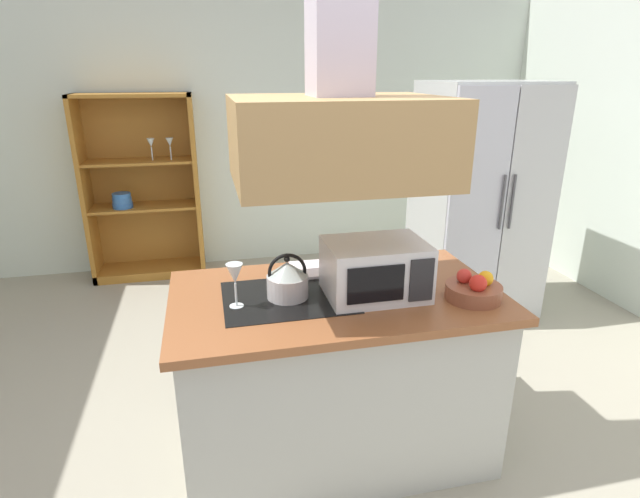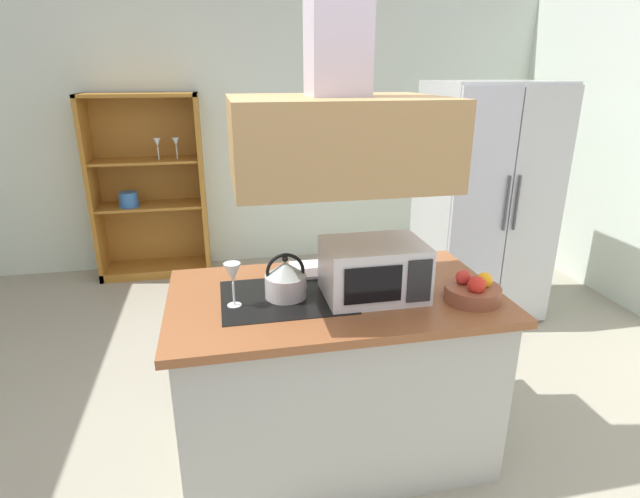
# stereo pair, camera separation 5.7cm
# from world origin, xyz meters

# --- Properties ---
(ground_plane) EXTENTS (7.80, 7.80, 0.00)m
(ground_plane) POSITION_xyz_m (0.00, 0.00, 0.00)
(ground_plane) COLOR gray
(wall_back) EXTENTS (6.00, 0.12, 2.70)m
(wall_back) POSITION_xyz_m (0.00, 3.00, 1.35)
(wall_back) COLOR silver
(wall_back) RESTS_ON ground
(kitchen_island) EXTENTS (1.56, 0.90, 0.90)m
(kitchen_island) POSITION_xyz_m (0.14, -0.01, 0.45)
(kitchen_island) COLOR #AFB1A9
(kitchen_island) RESTS_ON ground
(range_hood) EXTENTS (0.90, 0.70, 1.26)m
(range_hood) POSITION_xyz_m (0.14, -0.01, 1.74)
(range_hood) COLOR #AB834F
(refrigerator) EXTENTS (0.90, 0.77, 1.83)m
(refrigerator) POSITION_xyz_m (1.68, 1.39, 0.92)
(refrigerator) COLOR #B3B7B6
(refrigerator) RESTS_ON ground
(dish_cabinet) EXTENTS (1.03, 0.40, 1.71)m
(dish_cabinet) POSITION_xyz_m (-1.02, 2.78, 0.76)
(dish_cabinet) COLOR #A46A26
(dish_cabinet) RESTS_ON ground
(kettle) EXTENTS (0.19, 0.19, 0.22)m
(kettle) POSITION_xyz_m (-0.09, -0.01, 0.99)
(kettle) COLOR #BDB7B6
(kettle) RESTS_ON kitchen_island
(cutting_board) EXTENTS (0.34, 0.24, 0.02)m
(cutting_board) POSITION_xyz_m (0.15, 0.28, 0.91)
(cutting_board) COLOR white
(cutting_board) RESTS_ON kitchen_island
(microwave) EXTENTS (0.46, 0.35, 0.26)m
(microwave) POSITION_xyz_m (0.31, -0.07, 1.03)
(microwave) COLOR silver
(microwave) RESTS_ON kitchen_island
(wine_glass_on_counter) EXTENTS (0.08, 0.08, 0.21)m
(wine_glass_on_counter) POSITION_xyz_m (-0.34, -0.06, 1.05)
(wine_glass_on_counter) COLOR silver
(wine_glass_on_counter) RESTS_ON kitchen_island
(fruit_bowl) EXTENTS (0.26, 0.26, 0.14)m
(fruit_bowl) POSITION_xyz_m (0.74, -0.22, 0.95)
(fruit_bowl) COLOR brown
(fruit_bowl) RESTS_ON kitchen_island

